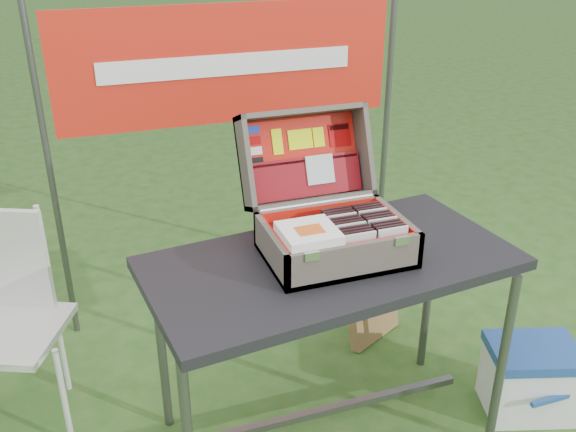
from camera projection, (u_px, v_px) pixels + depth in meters
name	position (u px, v px, depth m)	size (l,w,h in m)	color
table	(328.00, 352.00, 2.46)	(1.32, 0.66, 0.82)	black
table_top	(331.00, 263.00, 2.29)	(1.32, 0.66, 0.04)	black
table_leg_fr	(502.00, 365.00, 2.42)	(0.04, 0.04, 0.78)	#59595B
table_leg_bl	(161.00, 347.00, 2.52)	(0.04, 0.04, 0.78)	#59595B
table_leg_br	(428.00, 293.00, 2.88)	(0.04, 0.04, 0.78)	#59595B
table_brace	(326.00, 410.00, 2.59)	(1.17, 0.03, 0.03)	#59595B
suitcase	(330.00, 194.00, 2.25)	(0.50, 0.52, 0.44)	#60584D
suitcase_base_bottom	(335.00, 254.00, 2.29)	(0.50, 0.36, 0.02)	#60584D
suitcase_base_wall_front	(356.00, 262.00, 2.13)	(0.50, 0.02, 0.13)	#60584D
suitcase_base_wall_back	(318.00, 220.00, 2.41)	(0.50, 0.02, 0.13)	#60584D
suitcase_base_wall_left	(271.00, 251.00, 2.20)	(0.02, 0.36, 0.13)	#60584D
suitcase_base_wall_right	(396.00, 230.00, 2.34)	(0.02, 0.36, 0.13)	#60584D
suitcase_liner_floor	(335.00, 251.00, 2.29)	(0.46, 0.32, 0.01)	red
suitcase_latch_left	(312.00, 256.00, 2.05)	(0.05, 0.01, 0.03)	silver
suitcase_latch_right	(402.00, 241.00, 2.14)	(0.05, 0.01, 0.03)	silver
suitcase_hinge	(318.00, 203.00, 2.39)	(0.02, 0.02, 0.45)	silver
suitcase_lid_back	(301.00, 157.00, 2.50)	(0.50, 0.36, 0.02)	#60584D
suitcase_lid_rim_far	(300.00, 112.00, 2.43)	(0.50, 0.02, 0.13)	#60584D
suitcase_lid_rim_near	(311.00, 200.00, 2.46)	(0.50, 0.02, 0.13)	#60584D
suitcase_lid_rim_left	(245.00, 164.00, 2.37)	(0.02, 0.36, 0.13)	#60584D
suitcase_lid_rim_right	(363.00, 150.00, 2.51)	(0.02, 0.36, 0.13)	#60584D
suitcase_lid_liner	(302.00, 157.00, 2.48)	(0.46, 0.31, 0.01)	red
suitcase_liner_wall_front	(354.00, 258.00, 2.13)	(0.46, 0.01, 0.11)	red
suitcase_liner_wall_back	(319.00, 219.00, 2.40)	(0.46, 0.01, 0.11)	red
suitcase_liner_wall_left	(275.00, 248.00, 2.20)	(0.01, 0.32, 0.11)	red
suitcase_liner_wall_right	(393.00, 228.00, 2.33)	(0.01, 0.32, 0.11)	red
suitcase_lid_pocket	(306.00, 178.00, 2.47)	(0.44, 0.14, 0.03)	maroon
suitcase_pocket_edge	(304.00, 160.00, 2.46)	(0.43, 0.02, 0.02)	maroon
suitcase_pocket_cd	(320.00, 169.00, 2.47)	(0.11, 0.11, 0.01)	silver
lid_sticker_cc_a	(253.00, 130.00, 2.41)	(0.05, 0.03, 0.00)	#1933B2
lid_sticker_cc_b	(254.00, 140.00, 2.42)	(0.05, 0.03, 0.00)	#A40303
lid_sticker_cc_c	(256.00, 151.00, 2.42)	(0.05, 0.03, 0.00)	white
lid_sticker_cc_d	(257.00, 161.00, 2.42)	(0.05, 0.03, 0.00)	black
lid_card_neon_tall	(277.00, 142.00, 2.44)	(0.04, 0.10, 0.00)	#D6F207
lid_card_neon_main	(300.00, 139.00, 2.47)	(0.10, 0.08, 0.00)	#D6F207
lid_card_neon_small	(319.00, 137.00, 2.50)	(0.04, 0.08, 0.00)	#D6F207
lid_sticker_band	(340.00, 135.00, 2.52)	(0.09, 0.09, 0.00)	#A40303
lid_sticker_band_bar	(339.00, 127.00, 2.52)	(0.08, 0.02, 0.00)	black
cd_left_0	(360.00, 250.00, 2.16)	(0.11, 0.01, 0.13)	silver
cd_left_1	(358.00, 248.00, 2.17)	(0.11, 0.01, 0.13)	black
cd_left_2	(355.00, 245.00, 2.19)	(0.11, 0.01, 0.13)	black
cd_left_3	(353.00, 242.00, 2.21)	(0.11, 0.01, 0.13)	black
cd_left_4	(350.00, 240.00, 2.22)	(0.11, 0.01, 0.13)	silver
cd_left_5	(348.00, 237.00, 2.24)	(0.11, 0.01, 0.13)	black
cd_left_6	(346.00, 235.00, 2.26)	(0.11, 0.01, 0.13)	black
cd_left_7	(344.00, 233.00, 2.27)	(0.11, 0.01, 0.13)	black
cd_left_8	(341.00, 230.00, 2.29)	(0.11, 0.01, 0.13)	silver
cd_left_9	(339.00, 228.00, 2.31)	(0.11, 0.01, 0.13)	black
cd_left_10	(337.00, 226.00, 2.32)	(0.11, 0.01, 0.13)	black
cd_left_11	(335.00, 223.00, 2.34)	(0.11, 0.01, 0.13)	black
cd_right_0	(392.00, 245.00, 2.19)	(0.11, 0.01, 0.13)	silver
cd_right_1	(390.00, 242.00, 2.21)	(0.11, 0.01, 0.13)	black
cd_right_2	(387.00, 240.00, 2.22)	(0.11, 0.01, 0.13)	black
cd_right_3	(384.00, 237.00, 2.24)	(0.11, 0.01, 0.13)	black
cd_right_4	(382.00, 235.00, 2.26)	(0.11, 0.01, 0.13)	silver
cd_right_5	(379.00, 232.00, 2.27)	(0.11, 0.01, 0.13)	black
cd_right_6	(377.00, 230.00, 2.29)	(0.11, 0.01, 0.13)	black
cd_right_7	(374.00, 228.00, 2.31)	(0.11, 0.01, 0.13)	black
cd_right_8	(372.00, 225.00, 2.33)	(0.11, 0.01, 0.13)	silver
cd_right_9	(370.00, 223.00, 2.34)	(0.11, 0.01, 0.13)	black
cd_right_10	(367.00, 221.00, 2.36)	(0.11, 0.01, 0.13)	black
cd_right_11	(365.00, 219.00, 2.38)	(0.11, 0.01, 0.13)	black
songbook_0	(309.00, 236.00, 2.14)	(0.19, 0.19, 0.01)	white
songbook_1	(309.00, 235.00, 2.14)	(0.19, 0.19, 0.01)	white
songbook_2	(309.00, 234.00, 2.14)	(0.19, 0.19, 0.01)	white
songbook_3	(309.00, 232.00, 2.14)	(0.19, 0.19, 0.01)	white
songbook_4	(309.00, 231.00, 2.14)	(0.19, 0.19, 0.01)	white
songbook_5	(309.00, 230.00, 2.13)	(0.19, 0.19, 0.01)	white
songbook_graphic	(310.00, 230.00, 2.12)	(0.09, 0.07, 0.00)	#D85919
cooler	(530.00, 379.00, 2.70)	(0.36, 0.28, 0.32)	white
cooler_body	(529.00, 383.00, 2.71)	(0.35, 0.26, 0.28)	white
cooler_lid	(535.00, 352.00, 2.64)	(0.36, 0.28, 0.04)	#1F4790
cooler_handle	(554.00, 399.00, 2.57)	(0.22, 0.02, 0.02)	#1F4790
chair	(7.00, 335.00, 2.49)	(0.41, 0.45, 0.91)	silver
chair_seat	(6.00, 333.00, 2.49)	(0.41, 0.41, 0.03)	silver
chair_leg_fr	(64.00, 398.00, 2.49)	(0.02, 0.02, 0.46)	silver
chair_leg_br	(61.00, 346.00, 2.79)	(0.02, 0.02, 0.46)	silver
chair_upright_right	(45.00, 254.00, 2.61)	(0.02, 0.02, 0.43)	silver
cardboard_box	(373.00, 306.00, 3.17)	(0.33, 0.05, 0.35)	olive
banner_post_left	(51.00, 176.00, 2.93)	(0.03, 0.03, 1.70)	#59595B
banner_post_right	(385.00, 137.00, 3.43)	(0.03, 0.03, 1.70)	#59595B
banner	(228.00, 64.00, 2.98)	(1.60, 0.01, 0.55)	red
banner_text	(229.00, 65.00, 2.97)	(1.20, 0.00, 0.10)	white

